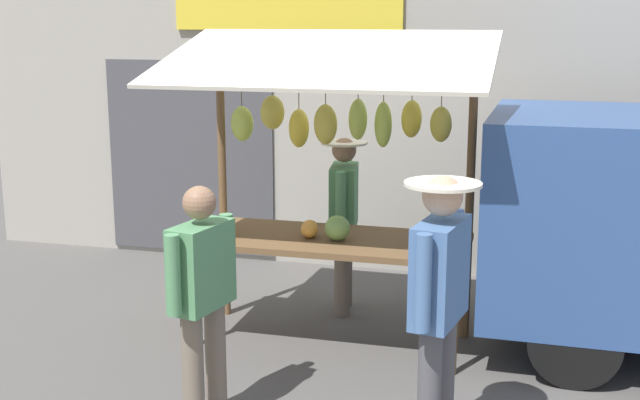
{
  "coord_description": "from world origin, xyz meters",
  "views": [
    {
      "loc": [
        -1.56,
        6.18,
        2.59
      ],
      "look_at": [
        0.0,
        0.3,
        1.25
      ],
      "focal_mm": 46.48,
      "sensor_mm": 36.0,
      "label": 1
    }
  ],
  "objects_px": {
    "market_stall": "(330,151)",
    "shopper_with_ponytail": "(202,289)",
    "shopper_with_shopping_bag": "(439,292)",
    "vendor_with_sunhat": "(344,211)"
  },
  "relations": [
    {
      "from": "shopper_with_shopping_bag",
      "to": "market_stall",
      "type": "bearing_deg",
      "value": 43.58
    },
    {
      "from": "market_stall",
      "to": "vendor_with_sunhat",
      "type": "bearing_deg",
      "value": -86.41
    },
    {
      "from": "shopper_with_ponytail",
      "to": "shopper_with_shopping_bag",
      "type": "bearing_deg",
      "value": -80.04
    },
    {
      "from": "market_stall",
      "to": "shopper_with_ponytail",
      "type": "distance_m",
      "value": 1.76
    },
    {
      "from": "market_stall",
      "to": "shopper_with_shopping_bag",
      "type": "relative_size",
      "value": 1.45
    },
    {
      "from": "market_stall",
      "to": "shopper_with_shopping_bag",
      "type": "xyz_separation_m",
      "value": [
        -1.07,
        1.62,
        -0.54
      ]
    },
    {
      "from": "vendor_with_sunhat",
      "to": "market_stall",
      "type": "bearing_deg",
      "value": -4.42
    },
    {
      "from": "shopper_with_shopping_bag",
      "to": "shopper_with_ponytail",
      "type": "relative_size",
      "value": 1.09
    },
    {
      "from": "shopper_with_ponytail",
      "to": "vendor_with_sunhat",
      "type": "bearing_deg",
      "value": 1.88
    },
    {
      "from": "vendor_with_sunhat",
      "to": "shopper_with_ponytail",
      "type": "bearing_deg",
      "value": -18.07
    }
  ]
}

